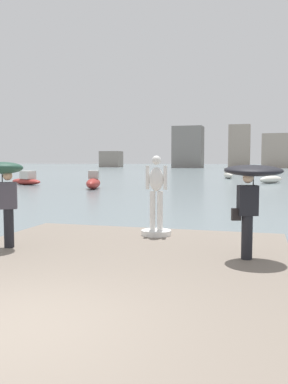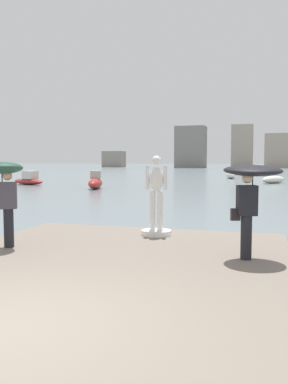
{
  "view_description": "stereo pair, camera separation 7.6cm",
  "coord_description": "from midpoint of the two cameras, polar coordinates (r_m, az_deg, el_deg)",
  "views": [
    {
      "loc": [
        2.86,
        -4.19,
        2.38
      ],
      "look_at": [
        0.0,
        6.07,
        1.55
      ],
      "focal_mm": 38.67,
      "sensor_mm": 36.0,
      "label": 1
    },
    {
      "loc": [
        2.93,
        -4.17,
        2.38
      ],
      "look_at": [
        0.0,
        6.07,
        1.55
      ],
      "focal_mm": 38.67,
      "sensor_mm": 36.0,
      "label": 2
    }
  ],
  "objects": [
    {
      "name": "distant_skyline",
      "position": [
        128.96,
        15.13,
        5.58
      ],
      "size": [
        89.42,
        10.97,
        13.17
      ],
      "color": "gray",
      "rests_on": "ground"
    },
    {
      "name": "ground_plane",
      "position": [
        44.34,
        12.2,
        1.27
      ],
      "size": [
        400.0,
        400.0,
        0.0
      ],
      "primitive_type": "plane",
      "color": "slate"
    },
    {
      "name": "onlooker_left",
      "position": [
        9.79,
        -18.56,
        1.54
      ],
      "size": [
        1.26,
        1.26,
        1.96
      ],
      "color": "black",
      "rests_on": "pier"
    },
    {
      "name": "statue_white_figure",
      "position": [
        10.84,
        1.91,
        -1.81
      ],
      "size": [
        0.79,
        0.79,
        2.09
      ],
      "color": "white",
      "rests_on": "pier"
    },
    {
      "name": "boat_leftward",
      "position": [
        54.21,
        11.9,
        2.39
      ],
      "size": [
        1.84,
        3.55,
        1.33
      ],
      "color": "silver",
      "rests_on": "ground"
    },
    {
      "name": "boat_far",
      "position": [
        34.57,
        -6.65,
        1.34
      ],
      "size": [
        2.04,
        3.97,
        1.48
      ],
      "color": "#9E2D28",
      "rests_on": "ground"
    },
    {
      "name": "boat_mid",
      "position": [
        41.4,
        -15.55,
        1.62
      ],
      "size": [
        4.34,
        2.89,
        1.32
      ],
      "color": "#9E2D28",
      "rests_on": "ground"
    },
    {
      "name": "onlooker_right",
      "position": [
        8.44,
        14.78,
        1.25
      ],
      "size": [
        1.46,
        1.47,
        1.91
      ],
      "color": "black",
      "rests_on": "pier"
    },
    {
      "name": "boat_near",
      "position": [
        44.3,
        17.46,
        1.66
      ],
      "size": [
        2.97,
        3.65,
        0.76
      ],
      "color": "silver",
      "rests_on": "ground"
    },
    {
      "name": "pier",
      "position": [
        7.32,
        -8.31,
        -12.91
      ],
      "size": [
        7.11,
        10.36,
        0.4
      ],
      "primitive_type": "cube",
      "color": "slate",
      "rests_on": "ground"
    }
  ]
}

